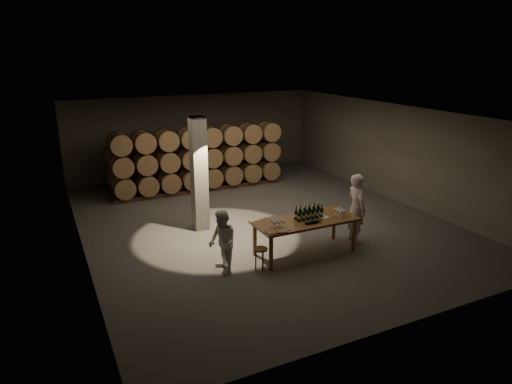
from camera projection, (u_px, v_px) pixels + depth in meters
name	position (u px, v px, depth m)	size (l,w,h in m)	color
room	(199.00, 174.00, 12.59)	(12.00, 12.00, 12.00)	#585553
tasting_table	(305.00, 223.00, 11.26)	(2.60, 1.10, 0.90)	brown
barrel_stack_back	(178.00, 161.00, 17.47)	(5.48, 0.95, 1.57)	#51341B
barrel_stack_front	(199.00, 158.00, 16.31)	(6.26, 0.95, 2.31)	#51341B
bottle_cluster	(309.00, 214.00, 11.27)	(0.74, 0.24, 0.35)	black
lying_bottles	(312.00, 222.00, 10.95)	(0.47, 0.08, 0.08)	black
glass_cluster_left	(277.00, 221.00, 10.82)	(0.30, 0.30, 0.16)	silver
glass_cluster_right	(340.00, 211.00, 11.46)	(0.20, 0.31, 0.18)	silver
plate	(324.00, 217.00, 11.36)	(0.25, 0.25, 0.01)	silver
notebook_near	(282.00, 231.00, 10.46)	(0.25, 0.20, 0.03)	brown
notebook_corner	(271.00, 232.00, 10.42)	(0.20, 0.25, 0.02)	brown
pen	(288.00, 231.00, 10.53)	(0.01, 0.01, 0.15)	black
stool	(260.00, 252.00, 10.48)	(0.33, 0.33, 0.55)	#51341B
person_man	(356.00, 208.00, 11.93)	(0.68, 0.45, 1.86)	silver
person_woman	(222.00, 242.00, 10.29)	(0.73, 0.57, 1.49)	white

